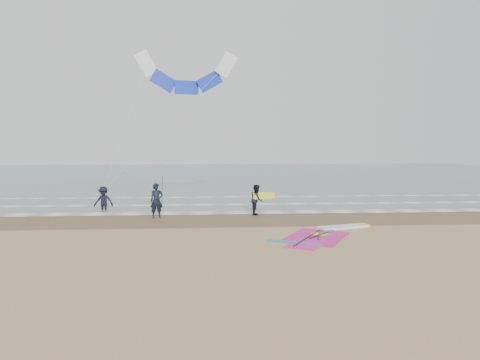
{
  "coord_description": "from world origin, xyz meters",
  "views": [
    {
      "loc": [
        -1.7,
        -16.88,
        3.81
      ],
      "look_at": [
        -0.14,
        5.0,
        2.2
      ],
      "focal_mm": 32.0,
      "sensor_mm": 36.0,
      "label": 1
    }
  ],
  "objects": [
    {
      "name": "person_walking",
      "position": [
        1.0,
        7.41,
        0.88
      ],
      "size": [
        0.76,
        0.93,
        1.76
      ],
      "primitive_type": "imported",
      "rotation": [
        0.0,
        0.0,
        1.46
      ],
      "color": "black",
      "rests_on": "ground"
    },
    {
      "name": "held_pole",
      "position": [
        -4.32,
        6.67,
        1.41
      ],
      "size": [
        0.17,
        0.86,
        1.82
      ],
      "color": "black",
      "rests_on": "ground"
    },
    {
      "name": "person_standing",
      "position": [
        -4.62,
        6.67,
        0.96
      ],
      "size": [
        0.81,
        0.65,
        1.92
      ],
      "primitive_type": "imported",
      "rotation": [
        0.0,
        0.0,
        0.31
      ],
      "color": "black",
      "rests_on": "ground"
    },
    {
      "name": "wet_sand_band",
      "position": [
        0.0,
        6.0,
        0.0
      ],
      "size": [
        120.0,
        5.0,
        0.01
      ],
      "primitive_type": "cube",
      "color": "brown",
      "rests_on": "ground"
    },
    {
      "name": "surf_kite",
      "position": [
        -3.23,
        12.34,
        8.67
      ],
      "size": [
        8.51,
        2.76,
        9.14
      ],
      "color": "white",
      "rests_on": "ground"
    },
    {
      "name": "ground",
      "position": [
        0.0,
        0.0,
        0.0
      ],
      "size": [
        120.0,
        120.0,
        0.0
      ],
      "primitive_type": "plane",
      "color": "tan",
      "rests_on": "ground"
    },
    {
      "name": "windsurf_rig",
      "position": [
        3.37,
        1.48,
        0.04
      ],
      "size": [
        5.46,
        5.17,
        0.13
      ],
      "color": "white",
      "rests_on": "ground"
    },
    {
      "name": "foam_waterline",
      "position": [
        0.0,
        10.44,
        0.03
      ],
      "size": [
        120.0,
        9.15,
        0.02
      ],
      "color": "white",
      "rests_on": "ground"
    },
    {
      "name": "person_wading",
      "position": [
        -8.25,
        9.84,
        0.92
      ],
      "size": [
        1.2,
        0.71,
        1.84
      ],
      "primitive_type": "imported",
      "rotation": [
        0.0,
        0.0,
        -0.02
      ],
      "color": "black",
      "rests_on": "ground"
    },
    {
      "name": "sea_water",
      "position": [
        0.0,
        48.0,
        0.01
      ],
      "size": [
        120.0,
        80.0,
        0.02
      ],
      "primitive_type": "cube",
      "color": "#47605E",
      "rests_on": "ground"
    },
    {
      "name": "carried_kiteboard",
      "position": [
        1.4,
        7.31,
        1.11
      ],
      "size": [
        1.3,
        0.51,
        0.39
      ],
      "color": "yellow",
      "rests_on": "ground"
    }
  ]
}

